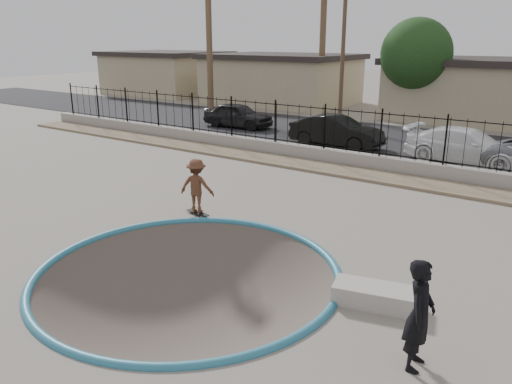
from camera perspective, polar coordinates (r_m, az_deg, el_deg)
The scene contains 20 objects.
ground at distance 22.66m, azimuth 15.19°, elevation 0.61°, with size 120.00×120.00×2.20m, color gray.
bowl_pit at distance 11.65m, azimuth -7.75°, elevation -9.20°, with size 6.84×6.84×1.80m, color #4C3F3A, non-canonical shape.
coping_ring at distance 11.65m, azimuth -7.75°, elevation -9.20°, with size 7.04×7.04×0.20m, color teal.
rock_strip at distance 19.83m, azimuth 12.60°, elevation 1.92°, with size 42.00×1.60×0.11m, color #8A785B.
retaining_wall at distance 20.76m, azimuth 13.84°, elevation 3.21°, with size 42.00×0.45×0.60m, color gray.
fence at distance 20.51m, azimuth 14.08°, elevation 6.47°, with size 40.00×0.04×1.80m.
street at distance 27.04m, azimuth 19.11°, elevation 5.35°, with size 90.00×8.00×0.04m, color black.
house_west_far at distance 49.79m, azimuth -10.23°, elevation 13.32°, with size 10.60×8.60×3.90m.
house_west at distance 41.62m, azimuth 2.86°, elevation 12.85°, with size 11.60×8.60×3.90m.
house_center at distance 35.93m, azimuth 23.88°, elevation 10.73°, with size 10.60×8.60×3.90m.
palm_mid at distance 36.85m, azimuth 7.73°, elevation 19.49°, with size 2.30×2.30×9.30m.
utility_pole_left at distance 30.56m, azimuth 9.93°, elevation 16.16°, with size 1.70×0.24×9.00m.
street_tree_left at distance 33.18m, azimuth 17.82°, elevation 14.79°, with size 4.32×4.32×6.36m.
skater at distance 15.03m, azimuth -6.77°, elevation 0.34°, with size 1.06×0.61×1.63m, color brown.
skateboard at distance 15.26m, azimuth -6.67°, elevation -2.37°, with size 0.90×0.38×0.08m.
videographer at distance 8.56m, azimuth 18.19°, elevation -13.21°, with size 0.69×0.45×1.89m, color black.
concrete_ledge at distance 10.50m, azimuth 13.31°, elevation -11.44°, with size 1.60×0.70×0.40m, color #ADA399.
car_a at distance 29.90m, azimuth -2.06°, elevation 8.78°, with size 1.70×4.23×1.44m, color black.
car_b at distance 24.79m, azimuth 9.19°, elevation 6.88°, with size 1.59×4.55×1.50m, color black.
car_c at distance 22.85m, azimuth 22.97°, elevation 4.83°, with size 2.07×5.10×1.48m, color white.
Camera 1 is at (7.21, -8.55, 5.16)m, focal length 35.00 mm.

